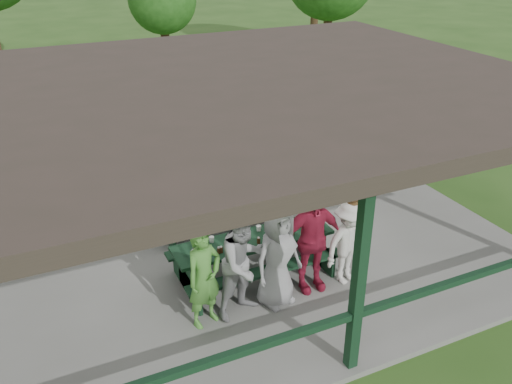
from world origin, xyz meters
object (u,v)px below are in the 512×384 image
contestant_grey_left (244,263)px  contestant_red (311,240)px  contestant_green (204,278)px  pickup_truck (172,87)px  contestant_grey_mid (278,256)px  spectator_blue (124,172)px  picnic_table_near (253,251)px  farm_trailer (37,124)px  spectator_lblue (209,172)px  spectator_grey (263,163)px  contestant_white_fedora (349,242)px  picnic_table_far (218,202)px

contestant_grey_left → contestant_red: bearing=-11.4°
contestant_green → pickup_truck: 11.36m
contestant_grey_mid → spectator_blue: contestant_grey_mid is taller
contestant_green → pickup_truck: contestant_green is taller
contestant_red → spectator_blue: size_ratio=1.10×
picnic_table_near → farm_trailer: 9.16m
contestant_red → contestant_green: bearing=-172.8°
spectator_lblue → farm_trailer: size_ratio=0.50×
picnic_table_near → pickup_truck: size_ratio=0.50×
picnic_table_near → spectator_lblue: (0.20, 2.73, 0.38)m
spectator_blue → pickup_truck: 7.35m
contestant_grey_mid → spectator_grey: (1.53, 3.71, -0.12)m
farm_trailer → spectator_blue: bearing=-60.5°
contestant_grey_left → spectator_grey: bearing=43.6°
pickup_truck → spectator_grey: bearing=166.1°
picnic_table_near → spectator_blue: size_ratio=1.63×
contestant_red → contestant_white_fedora: size_ratio=1.19×
farm_trailer → contestant_white_fedora: bearing=-51.3°
contestant_red → pickup_truck: (0.91, 10.89, -0.27)m
picnic_table_far → spectator_blue: bearing=136.9°
picnic_table_far → contestant_white_fedora: bearing=-65.7°
contestant_red → contestant_white_fedora: (0.69, -0.11, -0.17)m
picnic_table_far → spectator_blue: (-1.57, 1.47, 0.39)m
picnic_table_near → spectator_grey: bearing=61.2°
picnic_table_near → contestant_white_fedora: (1.41, -0.86, 0.30)m
pickup_truck → farm_trailer: 4.68m
farm_trailer → contestant_grey_mid: bearing=-58.6°
pickup_truck → farm_trailer: bearing=94.4°
picnic_table_near → picnic_table_far: 2.00m
contestant_grey_mid → farm_trailer: size_ratio=0.52×
contestant_green → spectator_blue: 4.33m
spectator_blue → pickup_truck: spectator_blue is taller
picnic_table_near → contestant_white_fedora: 1.67m
contestant_green → contestant_white_fedora: 2.62m
pickup_truck → farm_trailer: size_ratio=1.65×
contestant_white_fedora → spectator_grey: contestant_white_fedora is taller
farm_trailer → picnic_table_far: bearing=-51.5°
spectator_lblue → contestant_grey_left: bearing=69.8°
spectator_grey → pickup_truck: 7.30m
contestant_grey_mid → spectator_lblue: 3.60m
picnic_table_far → spectator_blue: 2.19m
contestant_grey_left → farm_trailer: size_ratio=0.55×
spectator_lblue → pickup_truck: 7.55m
contestant_grey_mid → spectator_grey: size_ratio=1.16×
picnic_table_far → contestant_red: bearing=-77.7°
picnic_table_near → farm_trailer: farm_trailer is taller
contestant_green → contestant_white_fedora: (2.62, -0.00, -0.06)m
picnic_table_near → spectator_blue: 3.78m
picnic_table_far → contestant_grey_mid: contestant_grey_mid is taller
spectator_blue → spectator_grey: 3.08m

